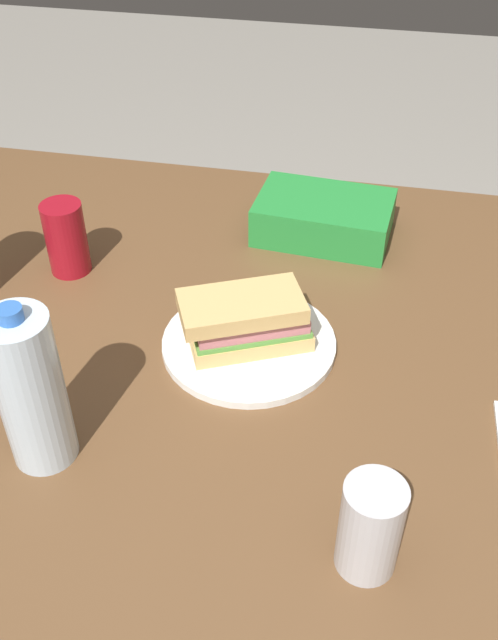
{
  "coord_description": "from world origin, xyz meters",
  "views": [
    {
      "loc": [
        -0.09,
        0.7,
        1.47
      ],
      "look_at": [
        0.07,
        -0.07,
        0.83
      ],
      "focal_mm": 40.58,
      "sensor_mm": 36.0,
      "label": 1
    }
  ],
  "objects_px": {
    "paper_plate": "(249,343)",
    "chip_bag": "(322,217)",
    "sandwich": "(247,320)",
    "water_bottle_spare": "(31,390)",
    "soda_can_silver": "(370,527)",
    "dining_table": "(286,425)",
    "soda_can_red": "(66,238)"
  },
  "relations": [
    {
      "from": "dining_table",
      "to": "sandwich",
      "type": "xyz_separation_m",
      "value": [
        0.07,
        -0.06,
        0.13
      ]
    },
    {
      "from": "dining_table",
      "to": "sandwich",
      "type": "bearing_deg",
      "value": -41.39
    },
    {
      "from": "dining_table",
      "to": "water_bottle_spare",
      "type": "height_order",
      "value": "water_bottle_spare"
    },
    {
      "from": "sandwich",
      "to": "soda_can_silver",
      "type": "height_order",
      "value": "soda_can_silver"
    },
    {
      "from": "dining_table",
      "to": "soda_can_red",
      "type": "relative_size",
      "value": 13.42
    },
    {
      "from": "paper_plate",
      "to": "sandwich",
      "type": "distance_m",
      "value": 0.05
    },
    {
      "from": "dining_table",
      "to": "chip_bag",
      "type": "height_order",
      "value": "chip_bag"
    },
    {
      "from": "water_bottle_spare",
      "to": "soda_can_silver",
      "type": "xyz_separation_m",
      "value": [
        -0.4,
        0.07,
        -0.05
      ]
    },
    {
      "from": "paper_plate",
      "to": "dining_table",
      "type": "bearing_deg",
      "value": 136.09
    },
    {
      "from": "water_bottle_spare",
      "to": "soda_can_silver",
      "type": "height_order",
      "value": "water_bottle_spare"
    },
    {
      "from": "soda_can_silver",
      "to": "soda_can_red",
      "type": "bearing_deg",
      "value": -40.8
    },
    {
      "from": "dining_table",
      "to": "paper_plate",
      "type": "distance_m",
      "value": 0.13
    },
    {
      "from": "sandwich",
      "to": "water_bottle_spare",
      "type": "height_order",
      "value": "water_bottle_spare"
    },
    {
      "from": "dining_table",
      "to": "chip_bag",
      "type": "relative_size",
      "value": 7.12
    },
    {
      "from": "dining_table",
      "to": "chip_bag",
      "type": "xyz_separation_m",
      "value": [
        0.0,
        -0.38,
        0.12
      ]
    },
    {
      "from": "sandwich",
      "to": "water_bottle_spare",
      "type": "distance_m",
      "value": 0.32
    },
    {
      "from": "water_bottle_spare",
      "to": "dining_table",
      "type": "bearing_deg",
      "value": -147.37
    },
    {
      "from": "dining_table",
      "to": "paper_plate",
      "type": "relative_size",
      "value": 6.51
    },
    {
      "from": "soda_can_red",
      "to": "sandwich",
      "type": "bearing_deg",
      "value": 157.5
    },
    {
      "from": "dining_table",
      "to": "water_bottle_spare",
      "type": "bearing_deg",
      "value": 32.63
    },
    {
      "from": "sandwich",
      "to": "soda_can_silver",
      "type": "bearing_deg",
      "value": 121.79
    },
    {
      "from": "sandwich",
      "to": "chip_bag",
      "type": "relative_size",
      "value": 0.87
    },
    {
      "from": "dining_table",
      "to": "soda_can_red",
      "type": "bearing_deg",
      "value": -26.48
    },
    {
      "from": "dining_table",
      "to": "paper_plate",
      "type": "bearing_deg",
      "value": -43.91
    },
    {
      "from": "soda_can_red",
      "to": "soda_can_silver",
      "type": "distance_m",
      "value": 0.68
    },
    {
      "from": "dining_table",
      "to": "soda_can_silver",
      "type": "bearing_deg",
      "value": 116.16
    },
    {
      "from": "soda_can_red",
      "to": "soda_can_silver",
      "type": "relative_size",
      "value": 1.0
    },
    {
      "from": "dining_table",
      "to": "soda_can_silver",
      "type": "distance_m",
      "value": 0.31
    },
    {
      "from": "paper_plate",
      "to": "soda_can_silver",
      "type": "height_order",
      "value": "soda_can_silver"
    },
    {
      "from": "soda_can_red",
      "to": "chip_bag",
      "type": "height_order",
      "value": "soda_can_red"
    },
    {
      "from": "water_bottle_spare",
      "to": "soda_can_silver",
      "type": "distance_m",
      "value": 0.41
    },
    {
      "from": "paper_plate",
      "to": "chip_bag",
      "type": "height_order",
      "value": "chip_bag"
    }
  ]
}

